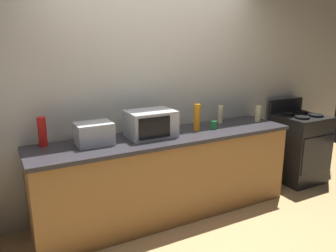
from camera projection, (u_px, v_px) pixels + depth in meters
ground_plane at (187, 231)px, 3.36m from camera, size 8.00×8.00×0.00m
back_wall at (151, 88)px, 3.72m from camera, size 6.40×0.10×2.70m
counter_run at (168, 175)px, 3.59m from camera, size 2.84×0.64×0.90m
stove_range at (298, 147)px, 4.50m from camera, size 0.60×0.61×1.08m
microwave at (151, 124)px, 3.41m from camera, size 0.48×0.35×0.27m
toaster_oven at (94, 134)px, 3.15m from camera, size 0.34×0.26×0.21m
bottle_dish_soap at (197, 117)px, 3.64m from camera, size 0.07×0.07×0.29m
bottle_hand_soap at (221, 114)px, 3.99m from camera, size 0.06×0.06×0.21m
bottle_hot_sauce at (42, 132)px, 3.09m from camera, size 0.08×0.08×0.28m
bottle_vinegar at (258, 114)px, 4.05m from camera, size 0.07×0.07×0.19m
mug_green at (213, 125)px, 3.73m from camera, size 0.08×0.08×0.09m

